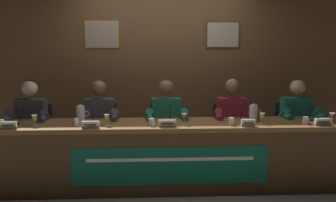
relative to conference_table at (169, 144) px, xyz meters
The scene contains 36 objects.
ground_plane 0.54m from the conference_table, 90.06° to the left, with size 12.00×12.00×0.00m, color gray.
wall_back_panelled 1.76m from the conference_table, 90.00° to the left, with size 5.67×0.14×2.60m.
conference_table is the anchor object (origin of this frame).
chair_far_left 1.81m from the conference_table, 157.88° to the left, with size 0.44×0.44×0.89m.
panelist_far_left 1.75m from the conference_table, 163.96° to the left, with size 0.51×0.48×1.22m.
nameplate_far_left 1.73m from the conference_table, behind, with size 0.18×0.06×0.08m.
juice_glass_far_left 1.50m from the conference_table, behind, with size 0.06×0.06×0.12m.
water_cup_far_left 1.82m from the conference_table, behind, with size 0.06×0.06×0.08m.
microphone_far_left 1.71m from the conference_table, behind, with size 0.06×0.17×0.22m.
chair_left 1.08m from the conference_table, 140.89° to the left, with size 0.44×0.44×0.89m.
panelist_left 0.98m from the conference_table, 150.10° to the left, with size 0.51×0.48×1.22m.
nameplate_left 0.90m from the conference_table, 168.21° to the right, with size 0.18×0.06×0.08m.
juice_glass_left 0.75m from the conference_table, behind, with size 0.06×0.06×0.12m.
water_cup_left 1.05m from the conference_table, behind, with size 0.06×0.06×0.08m.
microphone_left 0.92m from the conference_table, behind, with size 0.06×0.17×0.22m.
chair_center 0.69m from the conference_table, 90.01° to the left, with size 0.44×0.44×0.89m.
panelist_center 0.51m from the conference_table, 90.01° to the left, with size 0.51×0.48×1.22m.
nameplate_center 0.30m from the conference_table, 99.00° to the right, with size 0.19×0.06×0.08m.
juice_glass_center 0.36m from the conference_table, ahead, with size 0.06×0.06×0.12m.
water_cup_center 0.33m from the conference_table, 158.57° to the right, with size 0.06×0.06×0.08m.
microphone_center 0.31m from the conference_table, 72.91° to the left, with size 0.06×0.17×0.22m.
chair_right 1.08m from the conference_table, 39.12° to the left, with size 0.44×0.44×0.89m.
panelist_right 0.98m from the conference_table, 29.90° to the left, with size 0.51×0.48×1.22m.
nameplate_right 0.91m from the conference_table, 10.43° to the right, with size 0.15×0.06×0.08m.
juice_glass_right 1.10m from the conference_table, ahead, with size 0.06×0.06×0.12m.
water_cup_right 0.74m from the conference_table, ahead, with size 0.06×0.06×0.08m.
microphone_right 0.92m from the conference_table, ahead, with size 0.06×0.17×0.22m.
chair_far_right 1.80m from the conference_table, 22.12° to the left, with size 0.44×0.44×0.89m.
panelist_far_right 1.75m from the conference_table, 16.04° to the left, with size 0.51×0.48×1.22m.
nameplate_far_right 1.73m from the conference_table, ahead, with size 0.18×0.06×0.08m.
juice_glass_far_right 1.87m from the conference_table, ahead, with size 0.06×0.06×0.12m.
water_cup_far_right 1.56m from the conference_table, ahead, with size 0.06×0.06×0.08m.
microphone_far_right 1.71m from the conference_table, ahead, with size 0.06×0.17×0.22m.
water_pitcher_left_side 1.08m from the conference_table, 168.22° to the left, with size 0.15×0.10×0.21m.
water_pitcher_right_side 1.07m from the conference_table, ahead, with size 0.15×0.10×0.21m.
document_stack_far_right 1.74m from the conference_table, ahead, with size 0.21×0.15×0.01m.
Camera 1 is at (-0.24, -4.35, 1.53)m, focal length 41.28 mm.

